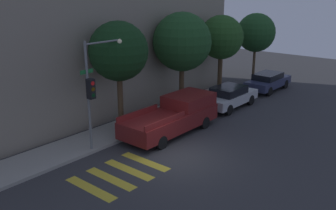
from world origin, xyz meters
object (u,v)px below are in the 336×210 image
tree_near_corner (118,52)px  sedan_middle (268,81)px  tree_far_end (221,38)px  pickup_truck (175,115)px  tree_behind_truck (256,33)px  traffic_light_pole (97,79)px  tree_midblock (182,42)px  sedan_near_corner (229,96)px

tree_near_corner → sedan_middle: bearing=-10.2°
tree_far_end → sedan_middle: bearing=-36.6°
pickup_truck → sedan_middle: (11.00, -0.00, -0.19)m
tree_far_end → tree_behind_truck: size_ratio=1.02×
traffic_light_pole → tree_behind_truck: 17.02m
tree_midblock → pickup_truck: bearing=-147.0°
sedan_near_corner → tree_far_end: bearing=43.3°
pickup_truck → sedan_near_corner: pickup_truck is taller
sedan_middle → tree_near_corner: (-12.68, 2.28, 3.51)m
tree_near_corner → tree_behind_truck: (14.71, 0.00, -0.32)m
sedan_middle → tree_midblock: 8.56m
traffic_light_pole → pickup_truck: traffic_light_pole is taller
tree_midblock → tree_far_end: bearing=-0.0°
pickup_truck → tree_far_end: tree_far_end is taller
sedan_near_corner → tree_midblock: tree_midblock is taller
pickup_truck → tree_near_corner: size_ratio=1.00×
traffic_light_pole → tree_near_corner: bearing=23.9°
pickup_truck → tree_behind_truck: 13.56m
sedan_middle → tree_behind_truck: (2.03, 2.28, 3.20)m
tree_near_corner → tree_midblock: tree_midblock is taller
tree_behind_truck → tree_far_end: bearing=180.0°
traffic_light_pole → tree_far_end: (11.88, 1.01, 0.61)m
traffic_light_pole → sedan_near_corner: traffic_light_pole is taller
sedan_near_corner → tree_near_corner: (-7.19, 2.28, 3.49)m
tree_near_corner → tree_behind_truck: 14.72m
traffic_light_pole → pickup_truck: size_ratio=0.89×
tree_midblock → traffic_light_pole: bearing=-172.3°
tree_behind_truck → tree_midblock: bearing=180.0°
pickup_truck → tree_behind_truck: bearing=9.9°
tree_near_corner → tree_midblock: (5.19, 0.00, -0.06)m
traffic_light_pole → tree_near_corner: (2.27, 1.01, 0.82)m
sedan_near_corner → sedan_middle: size_ratio=0.99×
sedan_middle → tree_far_end: bearing=143.4°
pickup_truck → sedan_near_corner: size_ratio=1.32×
tree_near_corner → tree_behind_truck: size_ratio=1.06×
pickup_truck → sedan_near_corner: 5.51m
traffic_light_pole → tree_near_corner: size_ratio=0.89×
pickup_truck → tree_far_end: size_ratio=1.04×
tree_near_corner → tree_midblock: bearing=0.0°
sedan_middle → tree_far_end: 5.05m
pickup_truck → sedan_middle: 11.00m
traffic_light_pole → tree_far_end: size_ratio=0.92×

